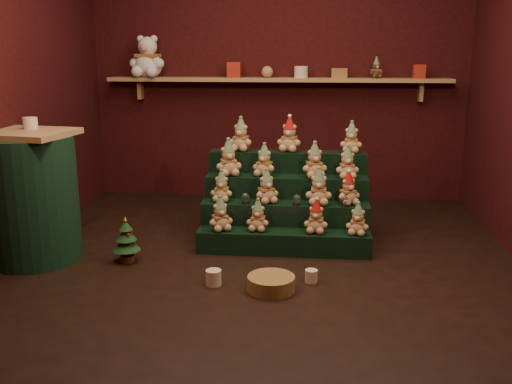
# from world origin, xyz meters

# --- Properties ---
(ground) EXTENTS (4.00, 4.00, 0.00)m
(ground) POSITION_xyz_m (0.00, 0.00, 0.00)
(ground) COLOR black
(ground) RESTS_ON ground
(back_wall) EXTENTS (4.00, 0.10, 2.80)m
(back_wall) POSITION_xyz_m (0.00, 2.05, 1.40)
(back_wall) COLOR black
(back_wall) RESTS_ON ground
(front_wall) EXTENTS (4.00, 0.10, 2.80)m
(front_wall) POSITION_xyz_m (0.00, -2.05, 1.40)
(front_wall) COLOR black
(front_wall) RESTS_ON ground
(back_shelf) EXTENTS (3.60, 0.26, 0.24)m
(back_shelf) POSITION_xyz_m (0.00, 1.87, 1.29)
(back_shelf) COLOR tan
(back_shelf) RESTS_ON ground
(riser_tier_front) EXTENTS (1.40, 0.22, 0.18)m
(riser_tier_front) POSITION_xyz_m (0.17, 0.15, 0.09)
(riser_tier_front) COLOR black
(riser_tier_front) RESTS_ON ground
(riser_tier_midfront) EXTENTS (1.40, 0.22, 0.36)m
(riser_tier_midfront) POSITION_xyz_m (0.17, 0.37, 0.18)
(riser_tier_midfront) COLOR black
(riser_tier_midfront) RESTS_ON ground
(riser_tier_midback) EXTENTS (1.40, 0.22, 0.54)m
(riser_tier_midback) POSITION_xyz_m (0.17, 0.59, 0.27)
(riser_tier_midback) COLOR black
(riser_tier_midback) RESTS_ON ground
(riser_tier_back) EXTENTS (1.40, 0.22, 0.72)m
(riser_tier_back) POSITION_xyz_m (0.17, 0.81, 0.36)
(riser_tier_back) COLOR black
(riser_tier_back) RESTS_ON ground
(teddy_0) EXTENTS (0.26, 0.25, 0.28)m
(teddy_0) POSITION_xyz_m (-0.35, 0.15, 0.32)
(teddy_0) COLOR tan
(teddy_0) RESTS_ON riser_tier_front
(teddy_1) EXTENTS (0.20, 0.18, 0.26)m
(teddy_1) POSITION_xyz_m (-0.04, 0.17, 0.31)
(teddy_1) COLOR tan
(teddy_1) RESTS_ON riser_tier_front
(teddy_2) EXTENTS (0.21, 0.19, 0.27)m
(teddy_2) POSITION_xyz_m (0.43, 0.16, 0.31)
(teddy_2) COLOR tan
(teddy_2) RESTS_ON riser_tier_front
(teddy_3) EXTENTS (0.21, 0.20, 0.25)m
(teddy_3) POSITION_xyz_m (0.75, 0.14, 0.31)
(teddy_3) COLOR tan
(teddy_3) RESTS_ON riser_tier_front
(teddy_4) EXTENTS (0.20, 0.18, 0.26)m
(teddy_4) POSITION_xyz_m (-0.37, 0.39, 0.49)
(teddy_4) COLOR tan
(teddy_4) RESTS_ON riser_tier_midfront
(teddy_5) EXTENTS (0.26, 0.26, 0.28)m
(teddy_5) POSITION_xyz_m (0.01, 0.37, 0.50)
(teddy_5) COLOR tan
(teddy_5) RESTS_ON riser_tier_midfront
(teddy_6) EXTENTS (0.22, 0.19, 0.30)m
(teddy_6) POSITION_xyz_m (0.44, 0.37, 0.51)
(teddy_6) COLOR tan
(teddy_6) RESTS_ON riser_tier_midfront
(teddy_7) EXTENTS (0.25, 0.24, 0.27)m
(teddy_7) POSITION_xyz_m (0.69, 0.38, 0.49)
(teddy_7) COLOR tan
(teddy_7) RESTS_ON riser_tier_midfront
(teddy_8) EXTENTS (0.28, 0.26, 0.31)m
(teddy_8) POSITION_xyz_m (-0.34, 0.59, 0.70)
(teddy_8) COLOR tan
(teddy_8) RESTS_ON riser_tier_midback
(teddy_9) EXTENTS (0.25, 0.23, 0.28)m
(teddy_9) POSITION_xyz_m (-0.03, 0.59, 0.68)
(teddy_9) COLOR tan
(teddy_9) RESTS_ON riser_tier_midback
(teddy_10) EXTENTS (0.26, 0.24, 0.30)m
(teddy_10) POSITION_xyz_m (0.40, 0.58, 0.69)
(teddy_10) COLOR tan
(teddy_10) RESTS_ON riser_tier_midback
(teddy_11) EXTENTS (0.22, 0.20, 0.27)m
(teddy_11) POSITION_xyz_m (0.68, 0.58, 0.68)
(teddy_11) COLOR tan
(teddy_11) RESTS_ON riser_tier_midback
(teddy_12) EXTENTS (0.25, 0.23, 0.29)m
(teddy_12) POSITION_xyz_m (-0.26, 0.82, 0.87)
(teddy_12) COLOR tan
(teddy_12) RESTS_ON riser_tier_back
(teddy_13) EXTENTS (0.25, 0.24, 0.30)m
(teddy_13) POSITION_xyz_m (0.18, 0.83, 0.87)
(teddy_13) COLOR tan
(teddy_13) RESTS_ON riser_tier_back
(teddy_14) EXTENTS (0.21, 0.20, 0.27)m
(teddy_14) POSITION_xyz_m (0.73, 0.82, 0.85)
(teddy_14) COLOR tan
(teddy_14) RESTS_ON riser_tier_back
(snow_globe_a) EXTENTS (0.07, 0.07, 0.09)m
(snow_globe_a) POSITION_xyz_m (-0.16, 0.31, 0.41)
(snow_globe_a) COLOR black
(snow_globe_a) RESTS_ON riser_tier_midfront
(snow_globe_b) EXTENTS (0.07, 0.07, 0.09)m
(snow_globe_b) POSITION_xyz_m (0.27, 0.31, 0.41)
(snow_globe_b) COLOR black
(snow_globe_b) RESTS_ON riser_tier_midfront
(snow_globe_c) EXTENTS (0.07, 0.07, 0.09)m
(snow_globe_c) POSITION_xyz_m (0.66, 0.31, 0.41)
(snow_globe_c) COLOR black
(snow_globe_c) RESTS_ON riser_tier_midfront
(side_table) EXTENTS (0.74, 0.71, 1.02)m
(side_table) POSITION_xyz_m (-1.77, -0.17, 0.50)
(side_table) COLOR tan
(side_table) RESTS_ON ground
(table_ornament) EXTENTS (0.11, 0.11, 0.09)m
(table_ornament) POSITION_xyz_m (-1.77, -0.07, 1.06)
(table_ornament) COLOR beige
(table_ornament) RESTS_ON side_table
(mini_christmas_tree) EXTENTS (0.21, 0.21, 0.37)m
(mini_christmas_tree) POSITION_xyz_m (-1.03, -0.16, 0.18)
(mini_christmas_tree) COLOR #4A2C1A
(mini_christmas_tree) RESTS_ON ground
(mug_left) EXTENTS (0.11, 0.11, 0.11)m
(mug_left) POSITION_xyz_m (-0.29, -0.55, 0.06)
(mug_left) COLOR beige
(mug_left) RESTS_ON ground
(mug_right) EXTENTS (0.09, 0.09, 0.09)m
(mug_right) POSITION_xyz_m (0.40, -0.43, 0.05)
(mug_right) COLOR beige
(mug_right) RESTS_ON ground
(wicker_basket) EXTENTS (0.36, 0.36, 0.10)m
(wicker_basket) POSITION_xyz_m (0.12, -0.60, 0.05)
(wicker_basket) COLOR olive
(wicker_basket) RESTS_ON ground
(white_bear) EXTENTS (0.44, 0.40, 0.54)m
(white_bear) POSITION_xyz_m (-1.37, 1.84, 1.59)
(white_bear) COLOR white
(white_bear) RESTS_ON back_shelf
(brown_bear) EXTENTS (0.18, 0.17, 0.21)m
(brown_bear) POSITION_xyz_m (1.02, 1.84, 1.42)
(brown_bear) COLOR #452D17
(brown_bear) RESTS_ON back_shelf
(gift_tin_red_a) EXTENTS (0.14, 0.14, 0.16)m
(gift_tin_red_a) POSITION_xyz_m (-0.45, 1.85, 1.40)
(gift_tin_red_a) COLOR #B2301B
(gift_tin_red_a) RESTS_ON back_shelf
(gift_tin_cream) EXTENTS (0.14, 0.14, 0.12)m
(gift_tin_cream) POSITION_xyz_m (0.25, 1.85, 1.38)
(gift_tin_cream) COLOR beige
(gift_tin_cream) RESTS_ON back_shelf
(gift_tin_red_b) EXTENTS (0.12, 0.12, 0.14)m
(gift_tin_red_b) POSITION_xyz_m (1.45, 1.85, 1.39)
(gift_tin_red_b) COLOR #B2301B
(gift_tin_red_b) RESTS_ON back_shelf
(shelf_plush_ball) EXTENTS (0.12, 0.12, 0.12)m
(shelf_plush_ball) POSITION_xyz_m (-0.10, 1.85, 1.38)
(shelf_plush_ball) COLOR tan
(shelf_plush_ball) RESTS_ON back_shelf
(scarf_gift_box) EXTENTS (0.16, 0.10, 0.10)m
(scarf_gift_box) POSITION_xyz_m (0.65, 1.85, 1.37)
(scarf_gift_box) COLOR #C34A1B
(scarf_gift_box) RESTS_ON back_shelf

